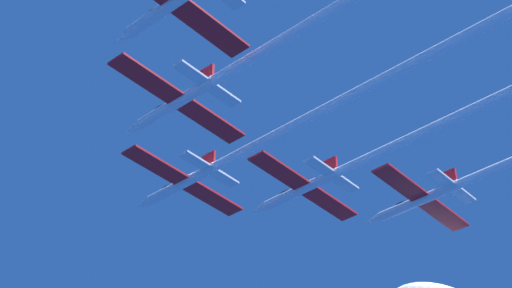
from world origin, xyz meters
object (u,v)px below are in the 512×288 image
at_px(jet_right_wing, 416,135).
at_px(jet_right_outer, 509,163).
at_px(jet_lead, 277,134).
at_px(jet_left_wing, 281,40).

relative_size(jet_right_wing, jet_right_outer, 1.19).
xyz_separation_m(jet_lead, jet_right_outer, (17.28, -14.12, -0.71)).
distance_m(jet_lead, jet_right_wing, 12.67).
height_order(jet_left_wing, jet_right_wing, jet_left_wing).
xyz_separation_m(jet_left_wing, jet_right_outer, (26.28, -6.08, -1.08)).
height_order(jet_lead, jet_right_outer, jet_lead).
xyz_separation_m(jet_lead, jet_left_wing, (-9.00, -8.04, 0.36)).
distance_m(jet_lead, jet_right_outer, 22.33).
height_order(jet_lead, jet_right_wing, jet_lead).
bearing_deg(jet_right_wing, jet_left_wing, 175.10).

